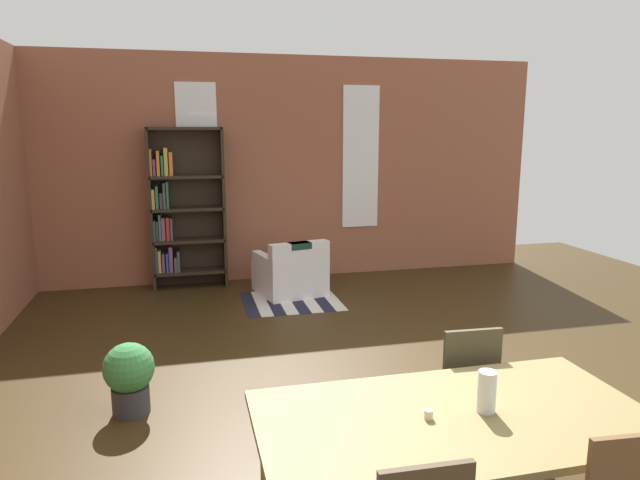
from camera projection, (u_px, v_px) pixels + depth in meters
name	position (u px, v px, depth m)	size (l,w,h in m)	color
ground_plane	(384.00, 422.00, 4.26)	(11.41, 11.41, 0.00)	#372711
back_wall_brick	(281.00, 169.00, 8.20)	(7.75, 0.12, 3.20)	#995840
window_pane_0	(198.00, 159.00, 7.83)	(0.55, 0.02, 2.08)	white
window_pane_1	(361.00, 157.00, 8.37)	(0.55, 0.02, 2.08)	white
dining_table	(454.00, 429.00, 2.84)	(1.99, 1.04, 0.76)	olive
vase_on_table	(487.00, 392.00, 2.84)	(0.09, 0.09, 0.22)	silver
tealight_candle_0	(429.00, 414.00, 2.78)	(0.04, 0.04, 0.05)	silver
tealight_candle_1	(485.00, 390.00, 3.06)	(0.04, 0.04, 0.03)	silver
dining_chair_far_right	(463.00, 387.00, 3.69)	(0.42, 0.42, 0.95)	#443E2B
bookshelf_tall	(181.00, 209.00, 7.72)	(1.01, 0.33, 2.20)	#2D2319
armchair_white	(291.00, 273.00, 7.53)	(0.96, 0.96, 0.75)	white
potted_plant_by_shelf	(129.00, 375.00, 4.34)	(0.39, 0.39, 0.57)	#333338
striped_rug	(291.00, 301.00, 7.24)	(1.22, 1.08, 0.01)	#1E1E33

